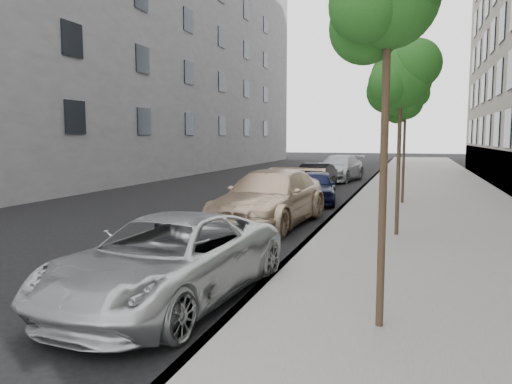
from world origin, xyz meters
The scene contains 10 objects.
ground centered at (0.00, 0.00, 0.00)m, with size 160.00×160.00×0.00m, color black.
sidewalk centered at (4.30, 24.00, 0.07)m, with size 6.40×72.00×0.14m, color gray.
curb centered at (1.18, 24.00, 0.07)m, with size 0.15×72.00×0.14m, color #9E9B93.
tree_mid centered at (3.23, 8.00, 4.08)m, with size 1.82×1.62×4.84m.
tree_far centered at (3.23, 14.50, 3.90)m, with size 1.65×1.45×4.58m.
minivan centered at (-0.10, 1.91, 0.68)m, with size 2.26×4.90×1.36m, color silver.
suv centered at (-0.48, 9.13, 0.81)m, with size 2.27×5.59×1.62m, color beige.
sedan_blue centered at (-0.10, 14.44, 0.65)m, with size 1.54×3.82×1.30m, color black.
sedan_black centered at (-1.18, 19.65, 0.65)m, with size 1.37×3.93×1.29m, color black.
sedan_rear centered at (-0.73, 24.87, 0.77)m, with size 2.16×5.30×1.54m, color #ADAFB6.
Camera 1 is at (3.56, -5.04, 2.61)m, focal length 35.00 mm.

